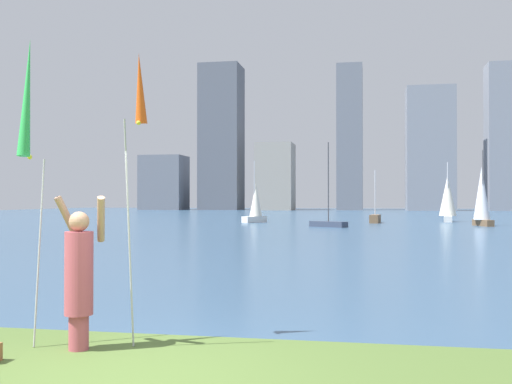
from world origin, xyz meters
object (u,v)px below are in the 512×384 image
object	(u,v)px
person	(79,274)
kite_flag_right	(139,98)
sailboat_5	(375,218)
sailboat_6	(255,204)
sailboat_4	(328,222)
kite_flag_left	(27,103)
sailboat_2	(482,196)
sailboat_1	(448,198)

from	to	relation	value
person	kite_flag_right	distance (m)	2.41
sailboat_5	sailboat_6	world-z (taller)	sailboat_6
sailboat_4	kite_flag_left	bearing A→B (deg)	-92.65
sailboat_2	kite_flag_right	bearing A→B (deg)	-106.45
sailboat_2	sailboat_4	xyz separation A→B (m)	(-10.66, -3.61, -1.81)
person	kite_flag_right	world-z (taller)	kite_flag_right
kite_flag_left	sailboat_5	size ratio (longest dim) A/B	0.93
sailboat_4	sailboat_5	world-z (taller)	sailboat_4
sailboat_4	sailboat_5	distance (m)	8.31
sailboat_4	sailboat_5	size ratio (longest dim) A/B	1.37
sailboat_1	kite_flag_left	bearing A→B (deg)	-103.41
kite_flag_left	sailboat_4	size ratio (longest dim) A/B	0.68
sailboat_1	sailboat_4	distance (m)	14.85
sailboat_4	sailboat_5	xyz separation A→B (m)	(3.25, 7.64, 0.05)
sailboat_5	sailboat_6	size ratio (longest dim) A/B	0.84
person	sailboat_4	bearing A→B (deg)	91.49
kite_flag_left	sailboat_5	bearing A→B (deg)	83.42
kite_flag_right	sailboat_4	xyz separation A→B (m)	(0.35, 33.70, -2.92)
kite_flag_left	sailboat_6	world-z (taller)	sailboat_6
kite_flag_left	sailboat_2	distance (m)	39.88
person	sailboat_4	distance (m)	34.17
sailboat_4	sailboat_6	world-z (taller)	sailboat_4
person	kite_flag_right	xyz separation A→B (m)	(0.62, 0.45, 2.28)
kite_flag_left	sailboat_5	world-z (taller)	sailboat_5
person	sailboat_1	bearing A→B (deg)	80.40
person	sailboat_6	distance (m)	41.43
kite_flag_left	kite_flag_right	distance (m)	1.40
sailboat_1	sailboat_5	size ratio (longest dim) A/B	1.18
person	sailboat_2	distance (m)	39.53
sailboat_1	sailboat_2	size ratio (longest dim) A/B	0.93
sailboat_5	sailboat_1	bearing A→B (deg)	31.99
kite_flag_left	sailboat_1	distance (m)	47.06
sailboat_2	sailboat_6	size ratio (longest dim) A/B	1.07
person	sailboat_4	xyz separation A→B (m)	(0.97, 34.15, -0.64)
sailboat_5	sailboat_4	bearing A→B (deg)	-113.04
kite_flag_right	sailboat_6	world-z (taller)	sailboat_6
kite_flag_right	kite_flag_left	bearing A→B (deg)	-153.10
sailboat_1	person	bearing A→B (deg)	-102.72
kite_flag_left	sailboat_1	size ratio (longest dim) A/B	0.79
person	sailboat_6	bearing A→B (deg)	100.62
kite_flag_left	kite_flag_right	world-z (taller)	kite_flag_left
sailboat_2	sailboat_5	world-z (taller)	sailboat_2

